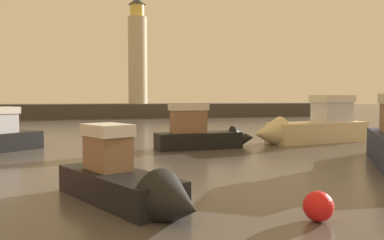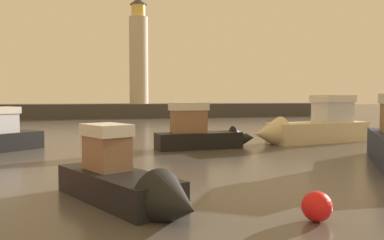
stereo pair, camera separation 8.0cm
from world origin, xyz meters
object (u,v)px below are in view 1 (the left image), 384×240
Objects in this scene: motorboat_5 at (309,127)px; motorboat_0 at (131,184)px; lighthouse at (138,54)px; mooring_buoy at (318,206)px; motorboat_2 at (206,134)px.

motorboat_0 is at bearing -135.48° from motorboat_5.
mooring_buoy is at bearing -91.27° from lighthouse.
mooring_buoy is (-1.20, -14.47, -0.47)m from motorboat_2.
lighthouse reaches higher than motorboat_5.
mooring_buoy is (-1.16, -52.29, -9.22)m from lighthouse.
motorboat_2 is (5.66, 11.88, 0.22)m from motorboat_0.
motorboat_5 reaches higher than mooring_buoy.
motorboat_2 is 0.71× the size of motorboat_5.
motorboat_5 is at bearing 44.52° from motorboat_0.
motorboat_0 is (-5.62, -49.70, -8.97)m from lighthouse.
mooring_buoy is at bearing -94.73° from motorboat_2.
motorboat_0 is 13.16m from motorboat_2.
lighthouse reaches higher than mooring_buoy.
motorboat_0 is 7.98× the size of mooring_buoy.
mooring_buoy is (-8.90, -15.73, -0.65)m from motorboat_5.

